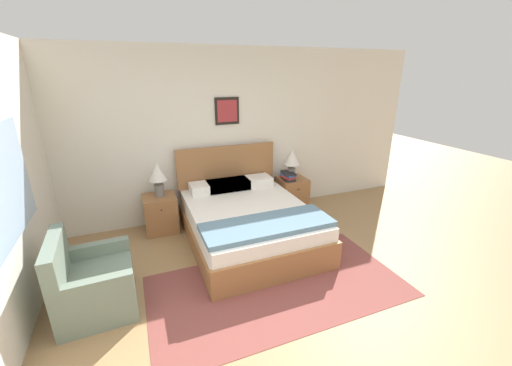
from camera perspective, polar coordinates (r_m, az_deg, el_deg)
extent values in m
plane|color=#99754C|center=(3.19, 9.31, -25.46)|extent=(16.00, 16.00, 0.00)
cube|color=silver|center=(4.95, -6.86, 8.57)|extent=(7.03, 0.06, 2.60)
cube|color=black|center=(4.89, -5.29, 12.92)|extent=(0.37, 0.02, 0.40)
cube|color=#9E2D33|center=(4.88, -5.24, 12.90)|extent=(0.31, 0.00, 0.32)
cube|color=silver|center=(3.58, -38.58, -0.05)|extent=(0.06, 5.19, 2.60)
cube|color=brown|center=(3.66, 4.01, -18.18)|extent=(2.77, 1.45, 0.01)
cube|color=#936038|center=(4.38, -1.28, -9.02)|extent=(1.57, 2.01, 0.28)
cube|color=#936038|center=(3.52, 4.48, -13.53)|extent=(1.57, 0.06, 0.08)
cube|color=white|center=(4.26, -1.31, -5.90)|extent=(1.51, 1.93, 0.25)
cube|color=#936038|center=(4.97, -5.32, 3.22)|extent=(1.57, 0.06, 0.62)
cube|color=slate|center=(3.67, 2.14, -7.63)|extent=(1.54, 0.56, 0.06)
cube|color=white|center=(4.75, -8.79, -0.82)|extent=(0.52, 0.32, 0.14)
cube|color=white|center=(4.96, -0.28, 0.31)|extent=(0.52, 0.32, 0.14)
cube|color=tan|center=(4.84, -4.44, -0.24)|extent=(0.52, 0.32, 0.14)
cube|color=tan|center=(4.81, -5.78, -0.42)|extent=(0.52, 0.32, 0.14)
cube|color=slate|center=(3.64, -26.82, -16.92)|extent=(0.72, 0.80, 0.40)
cube|color=slate|center=(3.47, -32.61, -11.90)|extent=(0.15, 0.78, 0.42)
cube|color=slate|center=(3.79, -27.34, -10.70)|extent=(0.69, 0.13, 0.14)
cube|color=slate|center=(3.22, -27.71, -16.44)|extent=(0.69, 0.13, 0.14)
cube|color=#936038|center=(4.83, -16.93, -5.33)|extent=(0.46, 0.44, 0.54)
sphere|color=#332D28|center=(4.56, -16.82, -4.75)|extent=(0.02, 0.02, 0.02)
cube|color=#936038|center=(5.40, 6.52, -1.87)|extent=(0.46, 0.44, 0.54)
sphere|color=#332D28|center=(5.16, 7.78, -1.17)|extent=(0.02, 0.02, 0.02)
cylinder|color=slate|center=(4.70, -17.16, -1.24)|extent=(0.13, 0.13, 0.18)
cylinder|color=slate|center=(4.66, -17.31, 0.14)|extent=(0.02, 0.02, 0.06)
cone|color=silver|center=(4.62, -17.50, 1.99)|extent=(0.26, 0.26, 0.26)
cylinder|color=slate|center=(5.28, 6.45, 1.80)|extent=(0.13, 0.13, 0.18)
cylinder|color=slate|center=(5.24, 6.50, 3.06)|extent=(0.02, 0.02, 0.06)
cone|color=silver|center=(5.20, 6.57, 4.72)|extent=(0.26, 0.26, 0.26)
cube|color=#232328|center=(5.22, 5.86, 0.75)|extent=(0.18, 0.28, 0.03)
cube|color=#B7332D|center=(5.20, 5.87, 1.14)|extent=(0.19, 0.25, 0.04)
cube|color=#335693|center=(5.19, 5.89, 1.53)|extent=(0.20, 0.28, 0.03)
cube|color=#232328|center=(5.18, 5.90, 1.84)|extent=(0.22, 0.30, 0.03)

